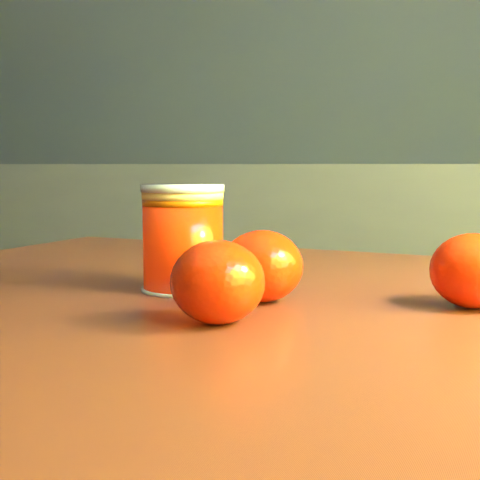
% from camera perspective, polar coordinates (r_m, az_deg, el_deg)
% --- Properties ---
extents(kitchen_counter, '(3.15, 0.60, 0.90)m').
position_cam_1_polar(kitchen_counter, '(2.15, -7.38, -5.62)').
color(kitchen_counter, '#58565C').
rests_on(kitchen_counter, ground).
extents(table, '(1.06, 0.76, 0.78)m').
position_cam_1_polar(table, '(0.60, 6.51, -15.04)').
color(table, maroon).
rests_on(table, ground).
extents(juice_glass, '(0.08, 0.08, 0.10)m').
position_cam_1_polar(juice_glass, '(0.63, -4.88, 0.15)').
color(juice_glass, '#FF2805').
rests_on(juice_glass, table).
extents(orange_front, '(0.08, 0.08, 0.06)m').
position_cam_1_polar(orange_front, '(0.58, 1.90, -2.24)').
color(orange_front, red).
rests_on(orange_front, table).
extents(orange_back, '(0.08, 0.08, 0.06)m').
position_cam_1_polar(orange_back, '(0.59, 19.28, -2.49)').
color(orange_back, red).
rests_on(orange_back, table).
extents(orange_extra, '(0.08, 0.08, 0.06)m').
position_cam_1_polar(orange_extra, '(0.50, -1.92, -3.60)').
color(orange_extra, red).
rests_on(orange_extra, table).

